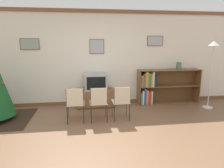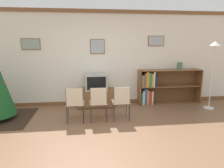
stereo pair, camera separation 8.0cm
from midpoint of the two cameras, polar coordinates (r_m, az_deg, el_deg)
The scene contains 10 objects.
ground_plane at distance 3.90m, azimuth -1.67°, elevation -15.76°, with size 24.00×24.00×0.00m, color brown.
wall_back at distance 5.83m, azimuth -3.94°, elevation 7.31°, with size 8.97×0.11×2.70m.
tv_console at distance 5.71m, azimuth -4.09°, elevation -4.00°, with size 1.03×0.49×0.50m.
television at distance 5.60m, azimuth -4.16°, elevation 0.67°, with size 0.62×0.48×0.45m.
folding_chair_left at distance 4.58m, azimuth -10.03°, elevation -5.28°, with size 0.40×0.40×0.82m.
folding_chair_center at distance 4.59m, azimuth -3.40°, elevation -5.11°, with size 0.40×0.40×0.82m.
folding_chair_right at distance 4.65m, azimuth 3.14°, elevation -4.88°, with size 0.40×0.40×0.82m.
bookshelf at distance 6.09m, azimuth 13.44°, elevation -0.79°, with size 1.87×0.36×1.02m.
vase at distance 6.19m, azimuth 19.13°, elevation 4.91°, with size 0.15×0.15×0.22m.
standing_lamp at distance 6.00m, azimuth 27.41°, elevation 6.73°, with size 0.28×0.28×1.84m.
Camera 2 is at (-0.27, -3.45, 1.80)m, focal length 32.00 mm.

